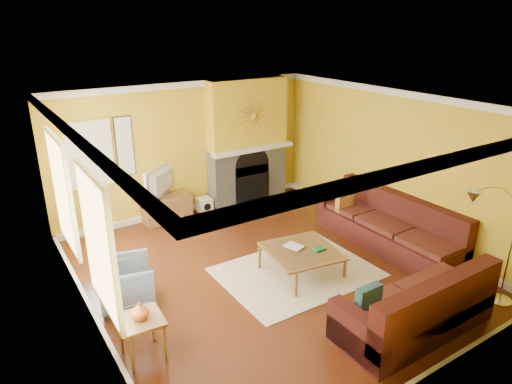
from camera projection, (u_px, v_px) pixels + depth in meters
floor at (268, 271)px, 7.42m from camera, size 5.50×6.00×0.02m
ceiling at (270, 104)px, 6.46m from camera, size 5.50×6.00×0.02m
wall_back at (186, 149)px, 9.30m from camera, size 5.50×0.02×2.70m
wall_front at (438, 283)px, 4.58m from camera, size 5.50×0.02×2.70m
wall_left at (82, 237)px, 5.54m from camera, size 0.02×6.00×2.70m
wall_right at (393, 164)px, 8.34m from camera, size 0.02×6.00×2.70m
baseboard at (268, 267)px, 7.40m from camera, size 5.50×6.00×0.12m
crown_molding at (270, 109)px, 6.48m from camera, size 5.50×6.00×0.12m
window_left_near at (61, 193)px, 6.52m from camera, size 0.06×1.22×1.72m
window_left_far at (97, 245)px, 5.03m from camera, size 0.06×1.22×1.72m
window_back at (90, 154)px, 8.23m from camera, size 0.82×0.06×1.22m
wall_art at (125, 146)px, 8.55m from camera, size 0.34×0.04×1.14m
fireplace at (247, 142)px, 9.82m from camera, size 1.80×0.40×2.70m
mantel at (253, 149)px, 9.67m from camera, size 1.92×0.22×0.08m
hearth at (261, 207)px, 9.86m from camera, size 1.80×0.70×0.06m
sunburst at (253, 116)px, 9.43m from camera, size 0.70×0.04×0.70m
rug at (297, 272)px, 7.36m from camera, size 2.40×1.80×0.02m
sectional_sofa at (361, 248)px, 7.20m from camera, size 3.10×3.70×0.90m
coffee_table at (301, 262)px, 7.27m from camera, size 1.23×1.23×0.42m
media_console at (167, 209)px, 9.18m from camera, size 0.95×0.43×0.52m
tv at (165, 182)px, 8.98m from camera, size 0.92×0.79×0.62m
subwoofer at (204, 205)px, 9.68m from camera, size 0.29×0.29×0.29m
armchair at (126, 283)px, 6.46m from camera, size 0.89×0.87×0.68m
side_table at (143, 338)px, 5.43m from camera, size 0.53×0.53×0.55m
vase at (140, 311)px, 5.30m from camera, size 0.27×0.27×0.22m
book at (290, 249)px, 7.19m from camera, size 0.28×0.34×0.03m
arc_lamp at (490, 252)px, 5.97m from camera, size 1.26×0.36×1.96m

